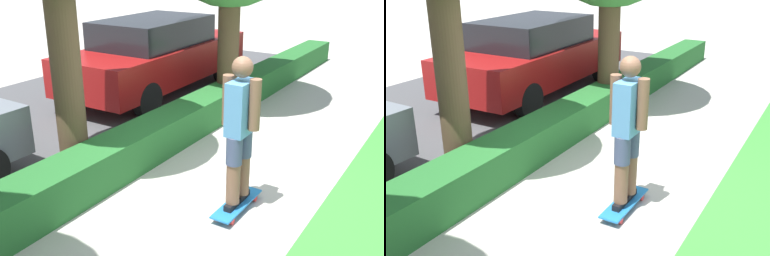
% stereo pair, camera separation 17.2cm
% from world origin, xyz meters
% --- Properties ---
extents(ground_plane, '(60.00, 60.00, 0.00)m').
position_xyz_m(ground_plane, '(0.00, 0.00, 0.00)').
color(ground_plane, '#ADA89E').
extents(street_asphalt, '(16.28, 5.00, 0.01)m').
position_xyz_m(street_asphalt, '(0.00, 4.20, 0.00)').
color(street_asphalt, '#474749').
rests_on(street_asphalt, ground_plane).
extents(hedge_row, '(16.28, 0.60, 0.53)m').
position_xyz_m(hedge_row, '(0.00, 1.60, 0.26)').
color(hedge_row, '#236028').
rests_on(hedge_row, ground_plane).
extents(skateboard, '(0.88, 0.24, 0.10)m').
position_xyz_m(skateboard, '(-0.43, -0.19, 0.08)').
color(skateboard, '#1E6BAD').
rests_on(skateboard, ground_plane).
extents(skater_person, '(0.51, 0.45, 1.73)m').
position_xyz_m(skater_person, '(-0.43, -0.19, 1.02)').
color(skater_person, black).
rests_on(skater_person, skateboard).
extents(parked_car_middle, '(4.74, 1.86, 1.60)m').
position_xyz_m(parked_car_middle, '(3.01, 3.51, 0.83)').
color(parked_car_middle, maroon).
rests_on(parked_car_middle, ground_plane).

